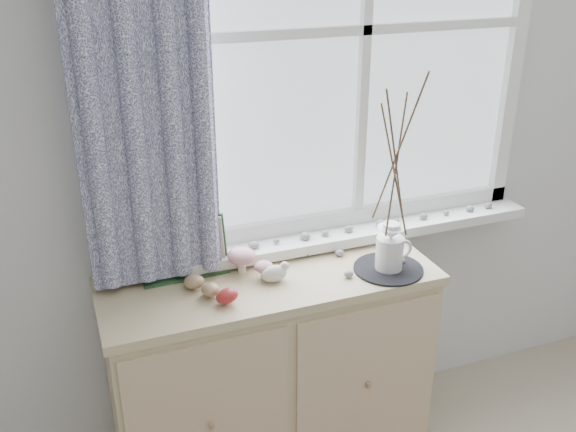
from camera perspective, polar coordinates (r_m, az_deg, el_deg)
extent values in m
cube|color=silver|center=(2.36, -0.28, 7.52)|extent=(4.00, 0.04, 2.60)
cube|color=silver|center=(2.41, 6.72, 16.19)|extent=(1.30, 0.01, 1.40)
cube|color=white|center=(2.56, 6.66, -1.37)|extent=(1.45, 0.16, 0.04)
cube|color=#0B123C|center=(2.03, -13.29, 15.03)|extent=(0.44, 0.06, 1.61)
cube|color=tan|center=(2.53, -1.51, -14.22)|extent=(1.17, 0.43, 0.81)
cube|color=tan|center=(2.29, -1.62, -5.83)|extent=(1.20, 0.45, 0.03)
cube|color=beige|center=(2.46, 6.96, -15.60)|extent=(0.55, 0.01, 0.75)
cylinder|color=silver|center=(2.30, -4.15, -4.28)|extent=(0.03, 0.03, 0.06)
ellipsoid|color=maroon|center=(2.29, -4.17, -3.53)|extent=(0.10, 0.10, 0.06)
cylinder|color=silver|center=(2.26, -2.16, -5.04)|extent=(0.03, 0.03, 0.04)
ellipsoid|color=maroon|center=(2.25, -2.17, -4.52)|extent=(0.07, 0.07, 0.04)
ellipsoid|color=#A87B5D|center=(2.16, -6.91, -6.50)|extent=(0.06, 0.05, 0.08)
ellipsoid|color=#A87B5D|center=(2.21, -8.37, -5.80)|extent=(0.06, 0.05, 0.08)
ellipsoid|color=maroon|center=(2.12, -5.44, -7.09)|extent=(0.06, 0.05, 0.08)
cylinder|color=black|center=(2.35, 8.90, -4.66)|extent=(0.25, 0.25, 0.01)
cylinder|color=silver|center=(2.32, 9.00, -3.27)|extent=(0.10, 0.10, 0.12)
cone|color=silver|center=(2.29, 9.13, -1.48)|extent=(0.10, 0.10, 0.04)
cylinder|color=silver|center=(2.28, 9.16, -0.99)|extent=(0.06, 0.06, 0.03)
torus|color=silver|center=(2.35, 10.18, -2.90)|extent=(0.07, 0.01, 0.07)
ellipsoid|color=gray|center=(2.28, 5.40, -5.17)|extent=(0.04, 0.03, 0.02)
ellipsoid|color=gray|center=(2.42, 4.61, -3.29)|extent=(0.04, 0.03, 0.02)
ellipsoid|color=gray|center=(2.39, 9.95, -3.98)|extent=(0.04, 0.03, 0.02)
ellipsoid|color=gray|center=(2.41, 1.62, -3.35)|extent=(0.04, 0.03, 0.02)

